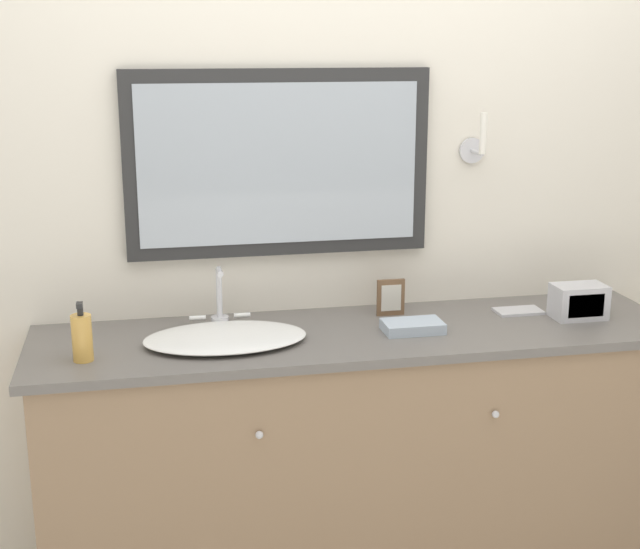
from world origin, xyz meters
name	(u,v)px	position (x,y,z in m)	size (l,w,h in m)	color
wall_back	(338,190)	(0.00, 0.61, 1.28)	(8.00, 0.18, 2.55)	silver
vanity_counter	(358,449)	(0.00, 0.30, 0.43)	(2.15, 0.57, 0.86)	#937556
sink_basin	(225,336)	(-0.45, 0.27, 0.88)	(0.52, 0.38, 0.20)	white
soap_bottle	(82,337)	(-0.88, 0.19, 0.93)	(0.06, 0.06, 0.18)	gold
appliance_box	(579,302)	(0.77, 0.28, 0.92)	(0.18, 0.11, 0.12)	#BCBCC1
picture_frame	(391,297)	(0.15, 0.44, 0.92)	(0.10, 0.01, 0.13)	brown
hand_towel_near_sink	(413,326)	(0.17, 0.26, 0.88)	(0.20, 0.12, 0.03)	#A8B7C6
metal_tray	(518,311)	(0.60, 0.38, 0.86)	(0.16, 0.10, 0.01)	silver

